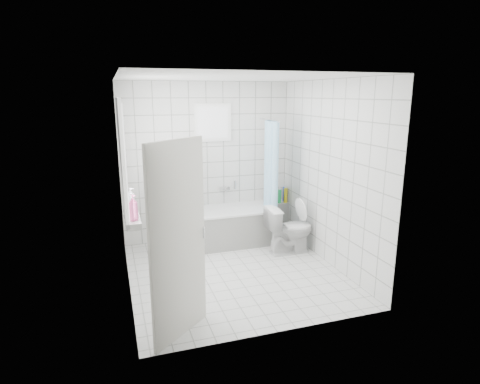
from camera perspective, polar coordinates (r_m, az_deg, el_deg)
name	(u,v)px	position (r m, az deg, el deg)	size (l,w,h in m)	color
ground	(235,272)	(5.65, -0.78, -11.37)	(3.00, 3.00, 0.00)	white
ceiling	(234,77)	(5.12, -0.87, 16.01)	(3.00, 3.00, 0.00)	white
wall_back	(207,162)	(6.65, -4.68, 4.22)	(2.80, 0.02, 2.60)	white
wall_front	(281,212)	(3.87, 5.80, -2.83)	(2.80, 0.02, 2.60)	white
wall_left	(123,188)	(5.01, -16.31, 0.52)	(0.02, 3.00, 2.60)	white
wall_right	(329,174)	(5.79, 12.53, 2.50)	(0.02, 3.00, 2.60)	white
window_left	(124,160)	(5.25, -16.16, 4.46)	(0.01, 0.90, 1.40)	white
window_back	(213,123)	(6.56, -3.83, 9.81)	(0.50, 0.01, 0.50)	white
window_sill	(132,216)	(5.41, -15.16, -3.25)	(0.18, 1.02, 0.08)	white
door	(178,242)	(3.97, -8.75, -7.07)	(0.04, 0.80, 2.00)	silver
bathtub	(224,226)	(6.59, -2.23, -4.90)	(1.60, 0.77, 0.58)	white
partition_wall	(171,205)	(6.24, -9.81, -1.77)	(0.15, 0.85, 1.50)	white
tiled_ledge	(281,217)	(7.19, 5.78, -3.49)	(0.40, 0.24, 0.55)	white
toilet	(290,229)	(6.24, 7.08, -5.29)	(0.42, 0.73, 0.74)	white
curtain_rod	(269,120)	(6.47, 4.11, 10.20)	(0.02, 0.02, 0.80)	silver
shower_curtain	(271,177)	(6.47, 4.41, 2.15)	(0.14, 0.48, 1.78)	#56BEFF
tub_faucet	(224,188)	(6.77, -2.24, 0.54)	(0.18, 0.06, 0.06)	silver
sill_bottles	(132,204)	(5.23, -15.09, -1.72)	(0.17, 0.68, 0.32)	#379EF9
ledge_bottles	(282,195)	(7.05, 5.99, -0.48)	(0.21, 0.16, 0.26)	green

